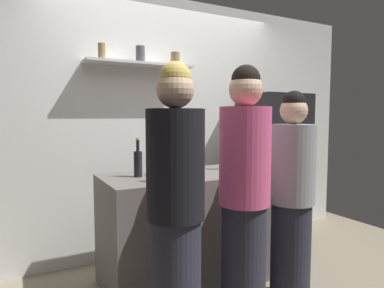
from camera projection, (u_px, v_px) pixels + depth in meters
The scene contains 12 objects.
back_wall_assembly at pixel (165, 126), 3.54m from camera, with size 4.80×0.32×2.60m.
refrigerator at pixel (273, 169), 3.75m from camera, with size 0.63×0.60×1.64m.
counter at pixel (192, 227), 2.91m from camera, with size 1.49×0.71×0.92m, color #66605B.
baking_pan at pixel (172, 172), 2.79m from camera, with size 0.34×0.24×0.05m, color gray.
utensil_holder at pixel (239, 165), 3.00m from camera, with size 0.10×0.10×0.22m.
wine_bottle_amber_glass at pixel (253, 156), 3.11m from camera, with size 0.07×0.07×0.32m.
wine_bottle_pale_glass at pixel (226, 157), 3.08m from camera, with size 0.07×0.07×0.31m.
wine_bottle_dark_glass at pixel (138, 163), 2.71m from camera, with size 0.07×0.07×0.31m.
water_bottle_plastic at pixel (167, 167), 2.49m from camera, with size 0.09×0.09×0.25m.
person_pink_top at pixel (244, 197), 2.26m from camera, with size 0.34×0.34×1.73m.
person_blonde at pixel (176, 211), 1.99m from camera, with size 0.34×0.34×1.71m.
person_grey_hoodie at pixel (292, 199), 2.57m from camera, with size 0.34×0.34×1.59m.
Camera 1 is at (-1.41, -2.02, 1.40)m, focal length 31.84 mm.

